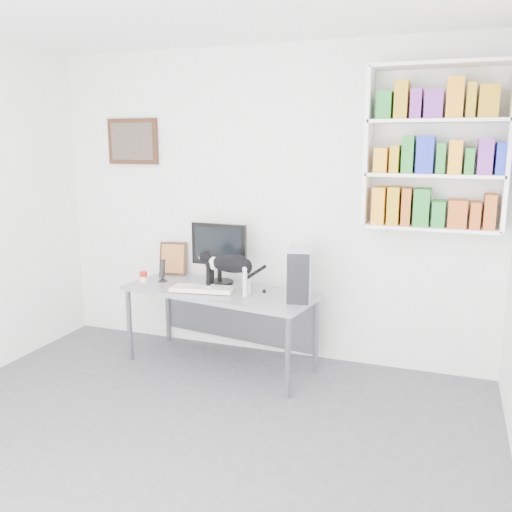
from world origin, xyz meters
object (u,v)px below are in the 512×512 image
Objects in this scene: soup_can at (143,277)px; cat at (230,274)px; speaker at (162,270)px; keyboard at (203,289)px; bookshelf at (435,148)px; leaning_print at (173,258)px; desk at (220,328)px; monitor at (219,253)px; pc_tower at (300,273)px.

soup_can is 0.87m from cat.
soup_can is at bearing -143.12° from speaker.
soup_can reaches higher than keyboard.
keyboard is at bearing -8.82° from soup_can.
bookshelf is 2.48m from leaning_print.
speaker is at bearing 150.67° from keyboard.
soup_can is (-0.11, -0.35, -0.11)m from leaning_print.
speaker reaches higher than soup_can.
desk is at bearing -39.53° from leaning_print.
soup_can is at bearing -172.33° from bookshelf.
bookshelf reaches higher than monitor.
monitor is 0.71m from soup_can.
monitor is 5.62× the size of soup_can.
monitor is at bearing -26.51° from leaning_print.
bookshelf is at bearing 7.67° from soup_can.
keyboard is (-1.75, -0.42, -1.15)m from bookshelf.
desk is at bearing 152.60° from cat.
pc_tower reaches higher than leaning_print.
desk is 0.88m from pc_tower.
monitor is 0.81m from pc_tower.
speaker is 0.74m from cat.
desk is at bearing -0.01° from soup_can.
monitor is at bearing 153.63° from pc_tower.
speaker is at bearing 172.16° from cat.
cat is (0.72, -0.16, 0.06)m from speaker.
bookshelf is at bearing 4.41° from keyboard.
leaning_print is at bearing 155.18° from cat.
pc_tower is at bearing -0.57° from soup_can.
speaker is 0.27m from leaning_print.
monitor is at bearing -175.71° from bookshelf.
leaning_print is at bearing 130.11° from keyboard.
leaning_print is at bearing 165.83° from monitor.
keyboard reaches higher than desk.
desk is 0.87m from leaning_print.
desk is (-1.64, -0.32, -1.51)m from bookshelf.
desk is at bearing 0.10° from speaker.
speaker is at bearing 28.96° from soup_can.
monitor is 0.54m from speaker.
speaker is (-0.59, 0.08, 0.44)m from desk.
monitor reaches higher than cat.
leaning_print is (-0.04, 0.27, 0.05)m from speaker.
leaning_print is 0.86m from cat.
leaning_print is 3.28× the size of soup_can.
monitor reaches higher than leaning_print.
cat is at bearing -5.34° from keyboard.
leaning_print reaches higher than desk.
monitor is 1.71× the size of leaning_print.
bookshelf reaches higher than desk.
bookshelf reaches higher than leaning_print.
monitor is 1.04× the size of keyboard.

